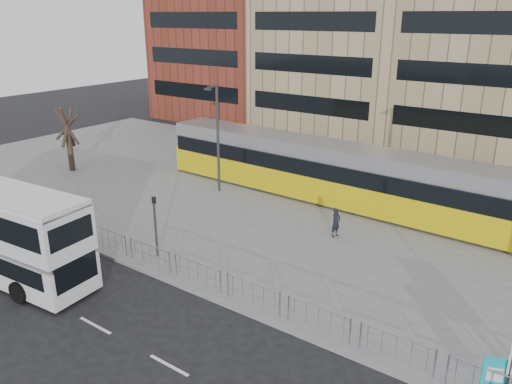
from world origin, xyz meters
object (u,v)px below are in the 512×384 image
Objects in this scene: pedestrian at (336,222)px; ad_panel at (495,375)px; tram at (381,183)px; lamp_post_west at (217,133)px; bare_tree at (64,104)px; traffic_light_west at (155,219)px.

ad_panel is at bearing -115.29° from pedestrian.
lamp_post_west is (-10.29, -2.69, 2.10)m from tram.
lamp_post_west reaches higher than pedestrian.
tram is 15.47m from ad_panel.
bare_tree is at bearing 144.23° from ad_panel.
traffic_light_west is at bearing -117.58° from tram.
ad_panel is (8.91, -12.60, -0.99)m from tram.
bare_tree is at bearing -166.61° from lamp_post_west.
ad_panel is 0.92× the size of pedestrian.
tram is 23.27m from bare_tree.
ad_panel is 21.83m from lamp_post_west.
tram is 4.38× the size of lamp_post_west.
lamp_post_west is (-19.20, 9.91, 3.09)m from ad_panel.
tram is at bearing 73.38° from traffic_light_west.
lamp_post_west is at bearing 124.44° from traffic_light_west.
ad_panel is 0.20× the size of lamp_post_west.
ad_panel is at bearing -12.68° from bare_tree.
traffic_light_west is (-6.59, -11.86, 0.12)m from tram.
traffic_light_west reaches higher than pedestrian.
pedestrian is at bearing 62.37° from traffic_light_west.
traffic_light_west is (-6.05, -7.19, 1.17)m from pedestrian.
bare_tree is (-15.78, 6.29, 3.05)m from traffic_light_west.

